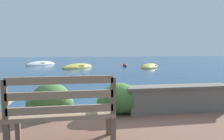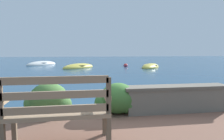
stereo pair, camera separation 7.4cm
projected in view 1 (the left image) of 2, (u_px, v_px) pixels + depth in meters
The scene contains 10 objects.
ground_plane at pixel (126, 116), 4.40m from camera, with size 80.00×80.00×0.00m.
park_bench at pixel (63, 110), 2.51m from camera, with size 1.31×0.48×0.93m.
stone_wall at pixel (178, 98), 4.00m from camera, with size 2.13×0.39×0.52m.
hedge_clump_left at pixel (50, 101), 3.79m from camera, with size 0.90×0.65×0.61m.
hedge_clump_centre at pixel (120, 100), 3.89m from camera, with size 0.87×0.63×0.59m.
hedge_clump_right at pixel (194, 98), 4.20m from camera, with size 0.76×0.55×0.52m.
rowboat_nearest at pixel (150, 67), 16.48m from camera, with size 2.59×2.95×0.61m.
rowboat_mid at pixel (78, 67), 16.21m from camera, with size 3.07×3.05×0.64m.
rowboat_far at pixel (41, 64), 19.23m from camera, with size 2.92×3.07×0.69m.
mooring_buoy at pixel (125, 66), 17.68m from camera, with size 0.42×0.42×0.38m.
Camera 1 is at (-1.01, -4.17, 1.45)m, focal length 32.00 mm.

